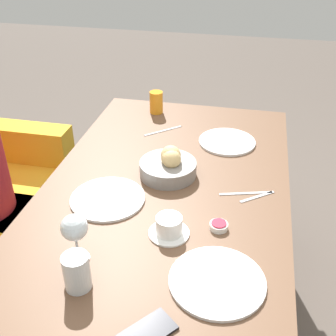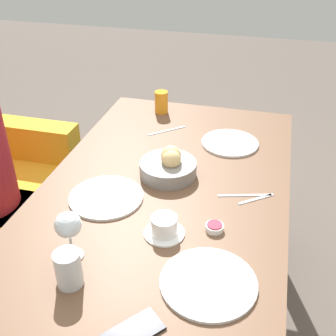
{
  "view_description": "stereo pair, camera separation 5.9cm",
  "coord_description": "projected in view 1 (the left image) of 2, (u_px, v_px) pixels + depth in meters",
  "views": [
    {
      "loc": [
        -1.23,
        -0.27,
        1.61
      ],
      "look_at": [
        0.07,
        0.01,
        0.78
      ],
      "focal_mm": 45.0,
      "sensor_mm": 36.0,
      "label": 1
    },
    {
      "loc": [
        -1.21,
        -0.33,
        1.61
      ],
      "look_at": [
        0.07,
        0.01,
        0.78
      ],
      "focal_mm": 45.0,
      "sensor_mm": 36.0,
      "label": 2
    }
  ],
  "objects": [
    {
      "name": "ground_plane",
      "position": [
        166.0,
        320.0,
        1.92
      ],
      "size": [
        10.0,
        10.0,
        0.0
      ],
      "primitive_type": "plane",
      "color": "#564C44"
    },
    {
      "name": "dining_table",
      "position": [
        166.0,
        206.0,
        1.58
      ],
      "size": [
        1.48,
        0.88,
        0.75
      ],
      "color": "brown",
      "rests_on": "ground_plane"
    },
    {
      "name": "bread_basket",
      "position": [
        169.0,
        165.0,
        1.57
      ],
      "size": [
        0.21,
        0.21,
        0.12
      ],
      "color": "gray",
      "rests_on": "dining_table"
    },
    {
      "name": "plate_near_left",
      "position": [
        217.0,
        281.0,
        1.13
      ],
      "size": [
        0.26,
        0.26,
        0.01
      ],
      "color": "white",
      "rests_on": "dining_table"
    },
    {
      "name": "plate_near_right",
      "position": [
        227.0,
        142.0,
        1.8
      ],
      "size": [
        0.24,
        0.24,
        0.01
      ],
      "color": "white",
      "rests_on": "dining_table"
    },
    {
      "name": "plate_far_center",
      "position": [
        108.0,
        199.0,
        1.45
      ],
      "size": [
        0.26,
        0.26,
        0.01
      ],
      "color": "white",
      "rests_on": "dining_table"
    },
    {
      "name": "juice_glass",
      "position": [
        156.0,
        102.0,
        2.04
      ],
      "size": [
        0.06,
        0.06,
        0.11
      ],
      "color": "orange",
      "rests_on": "dining_table"
    },
    {
      "name": "water_tumbler",
      "position": [
        77.0,
        272.0,
        1.1
      ],
      "size": [
        0.07,
        0.07,
        0.11
      ],
      "color": "silver",
      "rests_on": "dining_table"
    },
    {
      "name": "wine_glass",
      "position": [
        74.0,
        229.0,
        1.15
      ],
      "size": [
        0.08,
        0.08,
        0.16
      ],
      "color": "silver",
      "rests_on": "dining_table"
    },
    {
      "name": "coffee_cup",
      "position": [
        169.0,
        227.0,
        1.29
      ],
      "size": [
        0.13,
        0.13,
        0.06
      ],
      "color": "white",
      "rests_on": "dining_table"
    },
    {
      "name": "jam_bowl_berry",
      "position": [
        219.0,
        226.0,
        1.32
      ],
      "size": [
        0.06,
        0.06,
        0.02
      ],
      "color": "white",
      "rests_on": "dining_table"
    },
    {
      "name": "fork_silver",
      "position": [
        163.0,
        131.0,
        1.89
      ],
      "size": [
        0.13,
        0.15,
        0.0
      ],
      "color": "#B7B7BC",
      "rests_on": "dining_table"
    },
    {
      "name": "knife_silver",
      "position": [
        246.0,
        193.0,
        1.49
      ],
      "size": [
        0.06,
        0.18,
        0.0
      ],
      "color": "#B7B7BC",
      "rests_on": "dining_table"
    },
    {
      "name": "spoon_coffee",
      "position": [
        257.0,
        196.0,
        1.47
      ],
      "size": [
        0.1,
        0.12,
        0.0
      ],
      "color": "#B7B7BC",
      "rests_on": "dining_table"
    },
    {
      "name": "cell_phone",
      "position": [
        145.0,
        334.0,
        1.0
      ],
      "size": [
        0.16,
        0.15,
        0.01
      ],
      "color": "black",
      "rests_on": "dining_table"
    }
  ]
}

